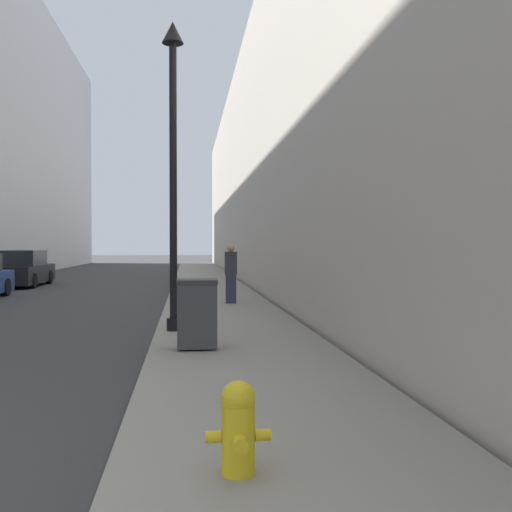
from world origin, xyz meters
TOP-DOWN VIEW (x-y plane):
  - sidewalk_right at (5.46, 18.00)m, footprint 3.11×60.00m
  - building_right_stone at (13.12, 26.00)m, footprint 12.00×60.00m
  - fire_hydrant at (4.91, 0.95)m, footprint 0.49×0.38m
  - trash_bin at (4.70, 6.17)m, footprint 0.66×0.58m
  - lamppost at (4.26, 8.23)m, footprint 0.43×0.43m
  - parked_sedan_far at (-2.74, 23.11)m, footprint 1.83×4.73m
  - pedestrian_on_sidewalk at (5.81, 13.45)m, footprint 0.35×0.23m

SIDE VIEW (x-z plane):
  - sidewalk_right at x=5.46m, z-range 0.00..0.12m
  - fire_hydrant at x=4.91m, z-range 0.14..0.84m
  - trash_bin at x=4.70m, z-range 0.14..1.29m
  - parked_sedan_far at x=-2.74m, z-range -0.07..1.53m
  - pedestrian_on_sidewalk at x=5.81m, z-range 0.13..1.87m
  - lamppost at x=4.26m, z-range 0.75..6.90m
  - building_right_stone at x=13.12m, z-range 0.00..11.36m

